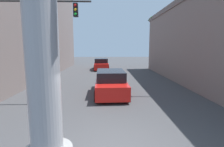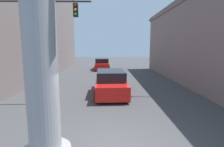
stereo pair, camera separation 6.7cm
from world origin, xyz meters
The scene contains 8 objects.
ground_plane centered at (0.00, 10.00, 0.00)m, with size 87.59×87.59×0.00m, color #424244.
building_left centered at (-9.90, 12.93, 5.79)m, with size 7.36×28.20×11.55m.
street_lamp centered at (6.32, 6.59, 4.72)m, with size 2.56×0.28×7.88m.
traffic_light_mast centered at (-4.88, 4.96, 4.00)m, with size 5.64×0.32×5.57m.
car_lead centered at (-0.06, 6.48, 0.74)m, with size 2.17×4.83×1.56m.
car_far centered at (-1.18, 19.56, 0.74)m, with size 2.25×4.83×1.56m.
palm_tree_far_right centered at (6.51, 20.02, 4.63)m, with size 2.57×2.60×7.55m.
palm_tree_mid_left centered at (-6.80, 10.12, 4.53)m, with size 2.54×2.34×7.29m.
Camera 2 is at (-0.17, -4.79, 3.04)m, focal length 28.00 mm.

